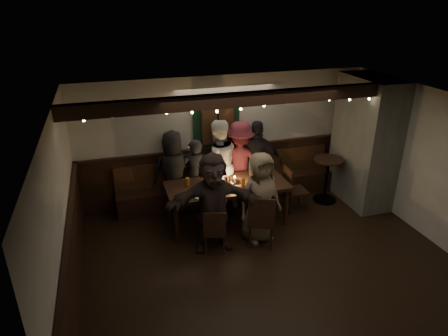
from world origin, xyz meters
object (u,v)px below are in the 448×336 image
object	(u,v)px
person_a	(174,172)
person_f	(213,203)
chair_end	(292,187)
person_c	(218,165)
dining_table	(227,188)
person_g	(260,198)
person_d	(240,162)
person_e	(257,162)
high_top	(327,174)
person_b	(195,175)
chair_near_right	(261,218)
chair_near_left	(215,229)

from	to	relation	value
person_a	person_f	distance (m)	1.55
chair_end	person_a	bearing A→B (deg)	162.26
chair_end	person_c	distance (m)	1.54
dining_table	person_g	distance (m)	0.78
person_d	person_f	size ratio (longest dim) A/B	0.99
person_a	person_e	bearing A→B (deg)	-175.05
person_e	person_g	xyz separation A→B (m)	(-0.48, -1.37, -0.05)
person_e	high_top	bearing A→B (deg)	-176.62
chair_end	person_b	bearing A→B (deg)	161.40
chair_near_right	person_g	size ratio (longest dim) A/B	0.60
person_e	dining_table	bearing A→B (deg)	59.90
person_b	person_f	bearing A→B (deg)	96.69
chair_near_right	person_e	size ratio (longest dim) A/B	0.57
chair_near_right	high_top	bearing A→B (deg)	31.36
person_a	person_d	distance (m)	1.37
dining_table	person_e	xyz separation A→B (m)	(0.85, 0.69, 0.14)
person_c	person_d	bearing A→B (deg)	-172.22
chair_near_left	person_d	xyz separation A→B (m)	(1.01, 1.65, 0.40)
chair_end	person_f	world-z (taller)	person_f
chair_near_left	person_g	xyz separation A→B (m)	(0.86, 0.19, 0.36)
chair_end	chair_near_right	bearing A→B (deg)	-136.37
chair_near_left	person_d	world-z (taller)	person_d
person_b	person_a	bearing A→B (deg)	-6.33
high_top	person_g	size ratio (longest dim) A/B	0.58
chair_near_left	chair_end	xyz separation A→B (m)	(1.86, 0.95, 0.06)
chair_end	person_f	size ratio (longest dim) A/B	0.53
chair_near_left	person_c	world-z (taller)	person_c
person_f	person_g	size ratio (longest dim) A/B	1.06
person_e	person_g	bearing A→B (deg)	91.75
person_a	person_f	xyz separation A→B (m)	(0.39, -1.50, 0.04)
high_top	person_c	size ratio (longest dim) A/B	0.52
person_g	chair_near_left	bearing A→B (deg)	-177.98
chair_end	person_c	world-z (taller)	person_c
high_top	person_e	distance (m)	1.49
dining_table	chair_end	world-z (taller)	dining_table
chair_end	person_e	world-z (taller)	person_e
chair_end	dining_table	bearing A→B (deg)	-177.17
chair_near_left	person_f	distance (m)	0.44
person_d	high_top	bearing A→B (deg)	-174.19
dining_table	person_b	world-z (taller)	person_b
person_b	high_top	bearing A→B (deg)	178.31
person_d	person_e	xyz separation A→B (m)	(0.34, -0.09, 0.01)
dining_table	person_d	xyz separation A→B (m)	(0.52, 0.77, 0.13)
dining_table	person_f	world-z (taller)	person_f
dining_table	person_c	bearing A→B (deg)	88.88
chair_near_left	person_g	distance (m)	0.95
dining_table	person_f	size ratio (longest dim) A/B	1.29
person_d	person_g	size ratio (longest dim) A/B	1.06
person_f	person_g	distance (m)	0.84
chair_end	person_g	distance (m)	1.28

